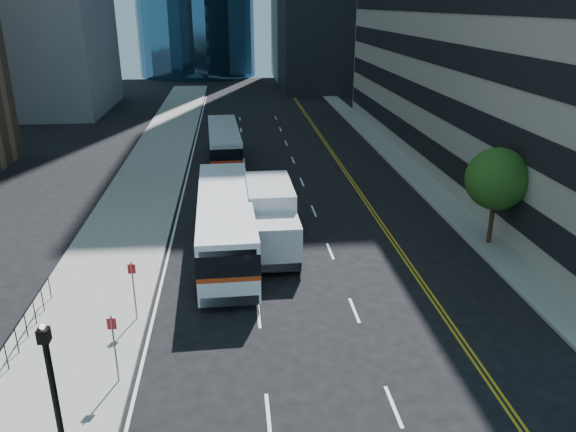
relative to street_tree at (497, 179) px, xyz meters
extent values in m
plane|color=black|center=(-9.00, -8.00, -3.64)|extent=(160.00, 160.00, 0.00)
cube|color=gray|center=(-19.50, 17.00, -3.57)|extent=(5.00, 90.00, 0.15)
cube|color=gray|center=(0.00, 17.00, -3.57)|extent=(2.00, 90.00, 0.15)
cylinder|color=#332114|center=(0.00, 0.00, -2.39)|extent=(0.24, 0.24, 2.20)
sphere|color=#124114|center=(0.00, 0.00, 0.01)|extent=(3.20, 3.20, 3.20)
cylinder|color=black|center=(-18.00, -14.00, -1.39)|extent=(0.16, 0.16, 4.20)
cube|color=black|center=(-18.00, -14.00, 0.89)|extent=(0.28, 0.28, 0.36)
cube|color=white|center=(-13.83, 0.26, -2.74)|extent=(2.93, 12.09, 1.10)
cube|color=#C53B12|center=(-13.83, 0.26, -2.09)|extent=(2.96, 12.11, 0.22)
cube|color=black|center=(-13.83, 0.26, -1.54)|extent=(2.96, 12.11, 0.90)
cube|color=white|center=(-13.83, 0.26, -0.79)|extent=(2.93, 12.09, 0.50)
cylinder|color=black|center=(-14.91, -3.37, -3.14)|extent=(0.33, 1.01, 1.00)
cylinder|color=black|center=(-12.55, -3.31, -3.14)|extent=(0.33, 1.01, 1.00)
cylinder|color=black|center=(-15.10, 3.43, -3.14)|extent=(0.33, 1.01, 1.00)
cylinder|color=black|center=(-12.74, 3.50, -3.14)|extent=(0.33, 1.01, 1.00)
cube|color=silver|center=(-14.05, 18.25, -2.84)|extent=(2.81, 10.80, 0.98)
cube|color=red|center=(-14.05, 18.25, -2.26)|extent=(2.83, 10.83, 0.20)
cube|color=black|center=(-14.05, 18.25, -1.77)|extent=(2.83, 10.83, 0.80)
cube|color=silver|center=(-14.05, 18.25, -1.10)|extent=(2.81, 10.80, 0.45)
cylinder|color=black|center=(-14.94, 14.99, -3.19)|extent=(0.31, 0.90, 0.89)
cylinder|color=black|center=(-12.87, 15.09, -3.19)|extent=(0.31, 0.90, 0.89)
cylinder|color=black|center=(-15.22, 21.06, -3.19)|extent=(0.31, 0.90, 0.89)
cylinder|color=black|center=(-13.14, 21.15, -3.19)|extent=(0.31, 0.90, 0.89)
cube|color=silver|center=(-11.46, -1.74, -2.23)|extent=(2.36, 2.17, 2.04)
cube|color=black|center=(-11.45, -2.66, -1.84)|extent=(2.13, 0.09, 1.07)
cube|color=silver|center=(-11.51, 1.66, -1.65)|extent=(2.40, 4.69, 2.52)
cube|color=black|center=(-11.50, 0.59, -3.11)|extent=(1.82, 6.43, 0.24)
cylinder|color=black|center=(-12.50, -1.95, -3.17)|extent=(0.28, 0.94, 0.93)
cylinder|color=black|center=(-10.42, -1.92, -3.17)|extent=(0.28, 0.94, 0.93)
cylinder|color=black|center=(-12.57, 2.90, -3.17)|extent=(0.28, 0.94, 0.93)
cylinder|color=black|center=(-10.48, 2.93, -3.17)|extent=(0.28, 0.94, 0.93)
camera|label=1|loc=(-13.27, -26.13, 8.39)|focal=35.00mm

